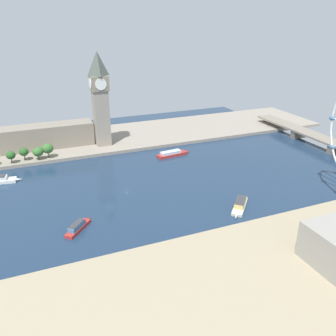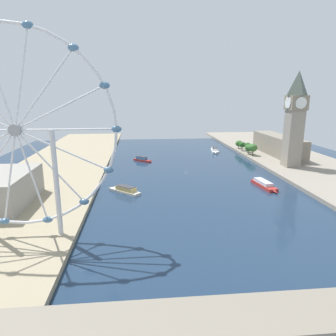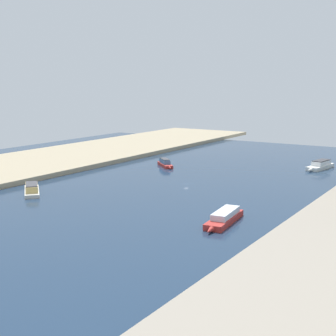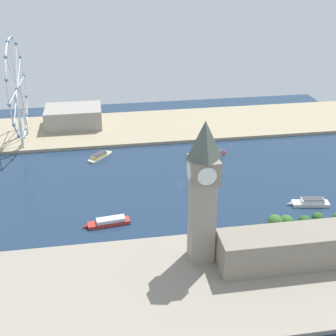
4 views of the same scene
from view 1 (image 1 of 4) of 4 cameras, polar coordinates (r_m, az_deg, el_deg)
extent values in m
plane|color=#1E334C|center=(269.37, -6.62, -3.48)|extent=(412.51, 412.51, 0.00)
cube|color=gray|center=(378.76, -11.83, 4.34)|extent=(90.00, 520.00, 3.00)
cube|color=tan|center=(174.24, 5.40, -19.67)|extent=(90.00, 520.00, 3.00)
cube|color=gray|center=(352.69, -10.56, 7.86)|extent=(13.75, 13.75, 53.39)
cube|color=gray|center=(345.74, -10.97, 13.19)|extent=(15.95, 15.95, 13.29)
pyramid|color=#4C564C|center=(343.33, -11.20, 16.07)|extent=(14.43, 14.43, 21.75)
cylinder|color=white|center=(347.49, -9.61, 13.33)|extent=(10.45, 0.50, 10.45)
cylinder|color=white|center=(344.19, -12.34, 13.04)|extent=(10.45, 0.50, 10.45)
cylinder|color=white|center=(337.78, -10.66, 12.99)|extent=(0.50, 10.45, 10.45)
cylinder|color=white|center=(353.72, -11.26, 13.38)|extent=(0.50, 10.45, 10.45)
cube|color=gray|center=(363.02, -19.54, 4.74)|extent=(22.00, 96.43, 21.85)
cylinder|color=#513823|center=(335.17, -23.66, 1.04)|extent=(0.80, 0.80, 4.25)
ellipsoid|color=#285623|center=(333.42, -23.81, 1.87)|extent=(7.80, 7.80, 7.02)
cylinder|color=#513823|center=(337.56, -21.89, 1.52)|extent=(0.80, 0.80, 4.75)
ellipsoid|color=#285623|center=(335.73, -22.02, 2.40)|extent=(7.97, 7.97, 7.17)
cylinder|color=#513823|center=(335.51, -19.91, 1.57)|extent=(0.80, 0.80, 3.44)
ellipsoid|color=#386B2D|center=(333.70, -20.04, 2.44)|extent=(9.31, 9.31, 8.38)
cylinder|color=#513823|center=(336.78, -18.52, 1.96)|extent=(0.80, 0.80, 4.81)
ellipsoid|color=#386B2D|center=(334.68, -18.65, 2.99)|extent=(9.95, 9.95, 8.96)
ellipsoid|color=teal|center=(273.75, 24.72, 7.26)|extent=(4.80, 3.20, 3.20)
ellipsoid|color=teal|center=(276.17, 24.71, 3.09)|extent=(4.80, 3.20, 3.20)
cube|color=#70685B|center=(407.59, 20.09, 5.11)|extent=(6.00, 16.16, 7.98)
cube|color=#70685B|center=(373.95, 25.18, 2.76)|extent=(6.00, 16.16, 7.98)
cube|color=#B22D28|center=(226.30, -14.16, -9.33)|extent=(19.26, 18.13, 2.00)
cone|color=#B22D28|center=(234.93, -12.53, -7.87)|extent=(4.16, 4.04, 2.00)
cube|color=teal|center=(224.32, -14.36, -8.94)|extent=(12.50, 11.91, 2.79)
cube|color=#38383D|center=(223.50, -14.40, -8.59)|extent=(11.41, 10.89, 0.42)
cube|color=beige|center=(248.13, 11.39, -6.02)|extent=(23.91, 22.66, 1.85)
cone|color=beige|center=(235.15, 10.79, -7.70)|extent=(4.68, 4.50, 1.85)
cube|color=#DBB766|center=(248.11, 11.48, -5.39)|extent=(15.87, 15.20, 3.02)
cube|color=#38383D|center=(247.31, 11.51, -5.03)|extent=(14.49, 13.91, 0.46)
cone|color=white|center=(305.05, -22.65, -1.68)|extent=(3.22, 5.19, 2.51)
cube|color=#B22D28|center=(332.44, 0.66, 2.16)|extent=(10.79, 29.56, 2.45)
cone|color=#B22D28|center=(340.59, 3.11, 2.64)|extent=(3.04, 5.45, 2.45)
cube|color=silver|center=(330.90, 0.44, 2.51)|extent=(8.51, 20.12, 2.44)
camera|label=2|loc=(391.39, 38.76, 10.92)|focal=32.09mm
camera|label=3|loc=(483.43, 17.07, 14.64)|focal=53.61mm
camera|label=4|loc=(556.75, -11.12, 28.02)|focal=46.85mm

